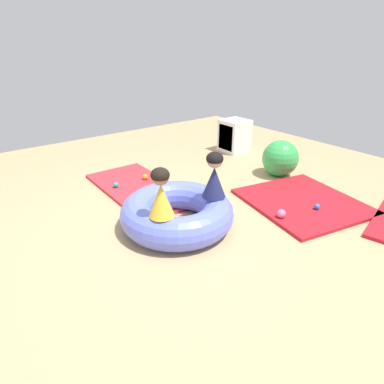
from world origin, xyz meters
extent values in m
plane|color=tan|center=(0.00, 0.00, 0.00)|extent=(8.00, 8.00, 0.00)
cube|color=red|center=(-1.11, 0.07, 0.02)|extent=(1.72, 0.86, 0.04)
cube|color=#B21923|center=(0.47, 1.46, 0.02)|extent=(1.56, 1.49, 0.04)
torus|color=#6070E5|center=(-0.02, -0.08, 0.17)|extent=(1.21, 1.21, 0.34)
cone|color=yellow|center=(0.20, -0.40, 0.50)|extent=(0.26, 0.26, 0.32)
sphere|color=#936647|center=(0.20, -0.40, 0.73)|extent=(0.16, 0.16, 0.16)
ellipsoid|color=black|center=(0.20, -0.40, 0.75)|extent=(0.17, 0.17, 0.14)
cone|color=navy|center=(0.17, 0.26, 0.50)|extent=(0.27, 0.27, 0.33)
sphere|color=tan|center=(0.17, 0.26, 0.74)|extent=(0.16, 0.16, 0.16)
ellipsoid|color=black|center=(0.17, 0.26, 0.75)|extent=(0.18, 0.18, 0.14)
sphere|color=teal|center=(-1.29, -0.19, 0.08)|extent=(0.07, 0.07, 0.07)
sphere|color=orange|center=(-1.29, 0.26, 0.08)|extent=(0.08, 0.08, 0.08)
sphere|color=blue|center=(0.71, 1.39, 0.07)|extent=(0.07, 0.07, 0.07)
sphere|color=pink|center=(0.58, 0.91, 0.09)|extent=(0.10, 0.10, 0.10)
sphere|color=green|center=(-0.31, 1.97, 0.26)|extent=(0.53, 0.53, 0.53)
cube|color=white|center=(-1.57, 2.27, 0.28)|extent=(0.44, 0.44, 0.56)
cube|color=#2D2D33|center=(-1.57, 2.15, 0.28)|extent=(0.34, 0.20, 0.44)
camera|label=1|loc=(2.51, -1.82, 1.84)|focal=30.73mm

